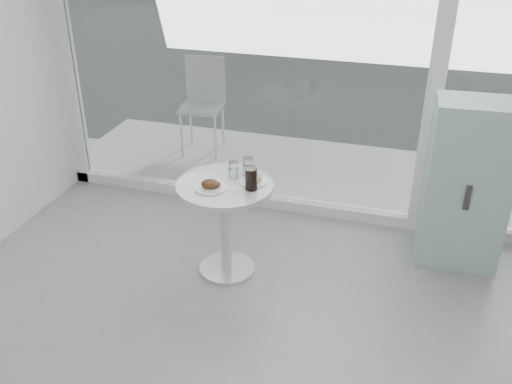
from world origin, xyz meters
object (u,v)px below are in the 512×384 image
(mint_cabinet, at_px, (467,185))
(patio_chair, at_px, (204,99))
(plate_donut, at_px, (253,180))
(water_tumbler_b, at_px, (248,167))
(water_tumbler_a, at_px, (233,170))
(main_table, at_px, (225,210))
(plate_fritter, at_px, (211,186))
(cola_glass, at_px, (251,179))

(mint_cabinet, xyz_separation_m, patio_chair, (-2.72, 1.42, -0.03))
(plate_donut, xyz_separation_m, water_tumbler_b, (-0.08, 0.12, 0.04))
(water_tumbler_a, xyz_separation_m, water_tumbler_b, (0.09, 0.07, 0.01))
(main_table, xyz_separation_m, water_tumbler_b, (0.12, 0.20, 0.28))
(plate_donut, bearing_deg, main_table, -156.51)
(water_tumbler_a, bearing_deg, main_table, -100.02)
(mint_cabinet, xyz_separation_m, plate_fritter, (-1.79, -0.80, 0.12))
(water_tumbler_b, relative_size, cola_glass, 0.79)
(plate_fritter, distance_m, water_tumbler_a, 0.26)
(main_table, distance_m, cola_glass, 0.37)
(cola_glass, bearing_deg, plate_donut, 98.40)
(main_table, height_order, cola_glass, cola_glass)
(cola_glass, bearing_deg, main_table, 173.47)
(main_table, xyz_separation_m, plate_donut, (0.20, 0.08, 0.24))
(plate_fritter, bearing_deg, water_tumbler_b, 58.92)
(patio_chair, bearing_deg, cola_glass, -67.47)
(mint_cabinet, bearing_deg, plate_fritter, -159.19)
(main_table, relative_size, plate_fritter, 3.35)
(plate_fritter, distance_m, cola_glass, 0.29)
(patio_chair, bearing_deg, plate_donut, -66.51)
(patio_chair, relative_size, cola_glass, 6.09)
(main_table, height_order, plate_fritter, plate_fritter)
(main_table, relative_size, water_tumbler_a, 6.32)
(patio_chair, distance_m, cola_glass, 2.46)
(main_table, bearing_deg, plate_donut, 23.49)
(water_tumbler_a, bearing_deg, cola_glass, -40.50)
(plate_fritter, height_order, water_tumbler_a, water_tumbler_a)
(mint_cabinet, distance_m, water_tumbler_b, 1.69)
(water_tumbler_b, bearing_deg, cola_glass, -67.30)
(main_table, bearing_deg, plate_fritter, -123.18)
(plate_donut, bearing_deg, mint_cabinet, 21.66)
(mint_cabinet, relative_size, cola_glass, 7.92)
(mint_cabinet, xyz_separation_m, water_tumbler_b, (-1.61, -0.49, 0.16))
(plate_fritter, height_order, cola_glass, cola_glass)
(plate_donut, bearing_deg, plate_fritter, -144.49)
(mint_cabinet, xyz_separation_m, cola_glass, (-1.51, -0.72, 0.18))
(water_tumbler_a, relative_size, cola_glass, 0.72)
(plate_donut, height_order, water_tumbler_b, water_tumbler_b)
(patio_chair, distance_m, plate_donut, 2.36)
(plate_donut, relative_size, cola_glass, 1.24)
(main_table, distance_m, plate_donut, 0.32)
(mint_cabinet, relative_size, water_tumbler_b, 10.04)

